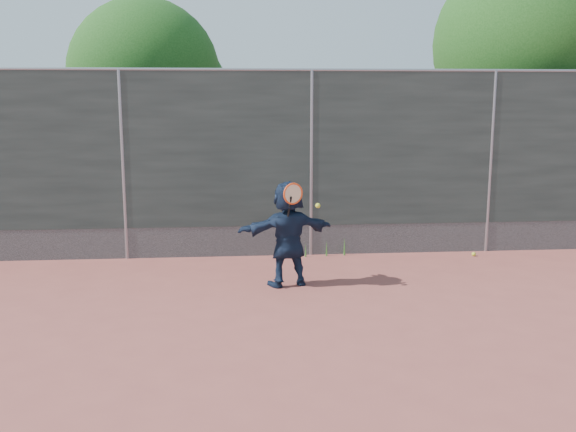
{
  "coord_description": "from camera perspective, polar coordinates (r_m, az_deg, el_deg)",
  "views": [
    {
      "loc": [
        -1.26,
        -6.8,
        2.57
      ],
      "look_at": [
        -0.53,
        1.78,
        0.98
      ],
      "focal_mm": 40.0,
      "sensor_mm": 36.0,
      "label": 1
    }
  ],
  "objects": [
    {
      "name": "tree_left",
      "position": [
        13.45,
        -11.94,
        11.84
      ],
      "size": [
        3.15,
        3.0,
        4.53
      ],
      "color": "#382314",
      "rests_on": "ground"
    },
    {
      "name": "ball_ground",
      "position": [
        11.0,
        16.18,
        -3.27
      ],
      "size": [
        0.07,
        0.07,
        0.07
      ],
      "primitive_type": "sphere",
      "color": "#C8D32F",
      "rests_on": "ground"
    },
    {
      "name": "weed_clump",
      "position": [
        10.58,
        3.69,
        -2.84
      ],
      "size": [
        0.68,
        0.07,
        0.3
      ],
      "color": "#387226",
      "rests_on": "ground"
    },
    {
      "name": "ground",
      "position": [
        7.38,
        5.35,
        -9.96
      ],
      "size": [
        80.0,
        80.0,
        0.0
      ],
      "primitive_type": "plane",
      "color": "#9E4C42",
      "rests_on": "ground"
    },
    {
      "name": "fence",
      "position": [
        10.42,
        2.08,
        5.04
      ],
      "size": [
        20.0,
        0.06,
        3.03
      ],
      "color": "#38423D",
      "rests_on": "ground"
    },
    {
      "name": "swing_action",
      "position": [
        8.51,
        0.65,
        1.77
      ],
      "size": [
        0.5,
        0.16,
        0.51
      ],
      "color": "#F14716",
      "rests_on": "ground"
    },
    {
      "name": "tree_right",
      "position": [
        13.92,
        21.01,
        13.61
      ],
      "size": [
        3.78,
        3.6,
        5.39
      ],
      "color": "#382314",
      "rests_on": "ground"
    },
    {
      "name": "player",
      "position": [
        8.8,
        0.0,
        -1.56
      ],
      "size": [
        1.42,
        0.76,
        1.47
      ],
      "primitive_type": "imported",
      "rotation": [
        0.0,
        0.0,
        3.39
      ],
      "color": "#15233C",
      "rests_on": "ground"
    }
  ]
}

